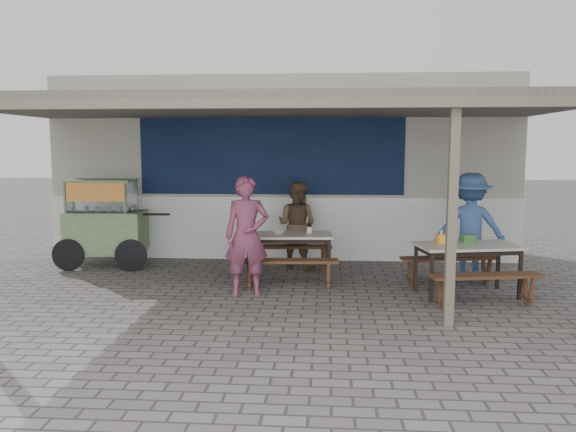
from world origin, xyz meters
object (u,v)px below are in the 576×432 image
(table_left, at_px, (289,239))
(table_right, at_px, (467,250))
(bench_right_wall, at_px, (449,264))
(patron_street_side, at_px, (247,236))
(patron_right_table, at_px, (470,227))
(vendor_cart, at_px, (105,220))
(tissue_box, at_px, (441,238))
(condiment_jar, at_px, (309,230))
(bench_left_street, at_px, (289,267))
(bench_right_street, at_px, (486,282))
(patron_wall_side, at_px, (297,225))
(condiment_bowl, at_px, (278,232))
(donation_box, at_px, (468,239))
(bench_left_wall, at_px, (289,252))

(table_left, relative_size, table_right, 0.94)
(bench_right_wall, distance_m, patron_street_side, 3.21)
(patron_right_table, bearing_deg, vendor_cart, 2.62)
(tissue_box, height_order, condiment_jar, tissue_box)
(bench_left_street, xyz_separation_m, patron_street_side, (-0.58, -0.38, 0.53))
(bench_right_street, distance_m, patron_wall_side, 3.55)
(bench_right_wall, relative_size, tissue_box, 12.07)
(bench_left_street, distance_m, tissue_box, 2.30)
(patron_right_table, height_order, tissue_box, patron_right_table)
(condiment_bowl, bearing_deg, bench_right_street, -26.05)
(bench_right_street, distance_m, donation_box, 0.87)
(patron_right_table, bearing_deg, patron_wall_side, -6.61)
(bench_left_wall, distance_m, tissue_box, 2.72)
(table_right, bearing_deg, tissue_box, 149.30)
(bench_left_wall, distance_m, vendor_cart, 3.35)
(patron_right_table, distance_m, donation_box, 0.87)
(bench_left_street, distance_m, bench_right_wall, 2.51)
(vendor_cart, bearing_deg, bench_left_street, -24.05)
(bench_right_street, xyz_separation_m, patron_right_table, (0.15, 1.56, 0.53))
(bench_left_street, bearing_deg, table_left, 90.00)
(bench_right_street, distance_m, condiment_bowl, 3.29)
(table_right, distance_m, donation_box, 0.19)
(patron_street_side, relative_size, patron_right_table, 1.00)
(bench_right_street, xyz_separation_m, vendor_cart, (-6.11, 2.14, 0.52))
(condiment_bowl, bearing_deg, tissue_box, -16.08)
(bench_left_street, bearing_deg, condiment_jar, 64.47)
(tissue_box, relative_size, condiment_bowl, 0.58)
(vendor_cart, distance_m, patron_right_table, 6.29)
(table_left, relative_size, bench_left_street, 0.95)
(table_left, distance_m, table_right, 2.76)
(patron_wall_side, relative_size, tissue_box, 12.07)
(table_left, height_order, bench_right_wall, table_left)
(patron_street_side, bearing_deg, condiment_bowl, 62.81)
(bench_right_wall, distance_m, patron_right_table, 0.75)
(bench_right_wall, xyz_separation_m, vendor_cart, (-5.88, 0.95, 0.52))
(patron_street_side, xyz_separation_m, condiment_bowl, (0.36, 1.02, -0.09))
(bench_left_wall, xyz_separation_m, donation_box, (2.73, -1.29, 0.47))
(bench_left_wall, height_order, patron_right_table, patron_right_table)
(bench_right_wall, relative_size, patron_wall_side, 1.00)
(bench_left_street, relative_size, condiment_bowl, 6.87)
(bench_right_street, xyz_separation_m, condiment_jar, (-2.43, 1.53, 0.46))
(tissue_box, height_order, condiment_bowl, tissue_box)
(bench_right_street, relative_size, patron_wall_side, 1.00)
(bench_left_street, distance_m, bench_left_wall, 1.23)
(bench_right_street, height_order, condiment_jar, condiment_jar)
(bench_left_wall, distance_m, bench_right_wall, 2.70)
(table_right, bearing_deg, bench_right_wall, 90.00)
(bench_right_street, bearing_deg, condiment_bowl, 142.88)
(bench_right_street, relative_size, patron_right_table, 0.89)
(donation_box, bearing_deg, bench_left_street, 178.55)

